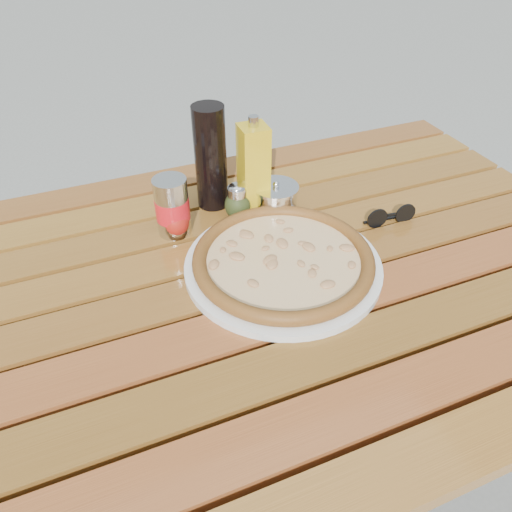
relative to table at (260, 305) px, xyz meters
name	(u,v)px	position (x,y,z in m)	size (l,w,h in m)	color
ground	(259,481)	(0.00, 0.00, -0.67)	(60.00, 60.00, 0.00)	slate
table	(260,305)	(0.00, 0.00, 0.00)	(1.40, 0.90, 0.75)	#3B1E0D
plate	(283,266)	(0.05, 0.00, 0.08)	(0.36, 0.36, 0.01)	silver
pizza	(283,259)	(0.05, 0.00, 0.10)	(0.36, 0.36, 0.03)	#FEE8B5
pepper_shaker	(175,218)	(-0.11, 0.18, 0.11)	(0.07, 0.07, 0.08)	red
oregano_shaker	(237,202)	(0.03, 0.19, 0.11)	(0.07, 0.07, 0.08)	#333E18
dark_bottle	(211,158)	(0.00, 0.26, 0.19)	(0.07, 0.07, 0.22)	black
soda_can	(172,207)	(-0.11, 0.19, 0.13)	(0.09, 0.09, 0.12)	silver
olive_oil_cruet	(253,170)	(0.07, 0.20, 0.17)	(0.06, 0.06, 0.21)	gold
parmesan_tin	(276,198)	(0.11, 0.18, 0.11)	(0.11, 0.11, 0.07)	silver
sunglasses	(391,216)	(0.31, 0.05, 0.09)	(0.11, 0.03, 0.04)	black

